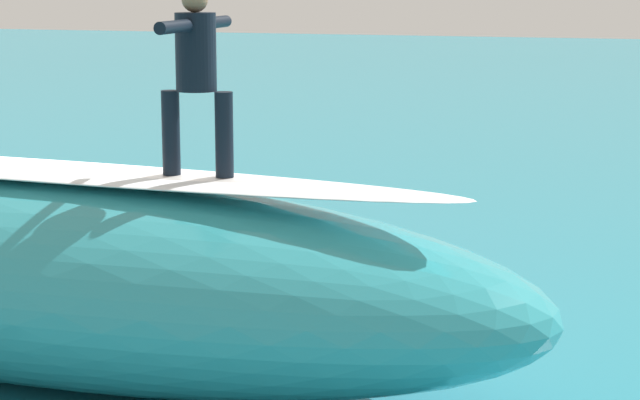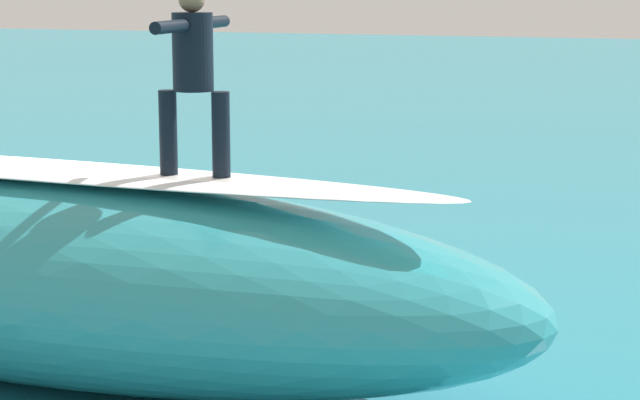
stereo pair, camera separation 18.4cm
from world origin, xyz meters
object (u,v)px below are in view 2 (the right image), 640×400
at_px(surfboard_paddling, 411,286).
at_px(surfer_paddling, 412,269).
at_px(surfboard_riding, 195,181).
at_px(surfer_riding, 193,66).

height_order(surfboard_paddling, surfer_paddling, surfer_paddling).
xyz_separation_m(surfboard_riding, surfer_paddling, (-0.88, -4.15, -1.70)).
bearing_deg(surfer_riding, surfer_paddling, -104.45).
bearing_deg(surfboard_paddling, surfboard_riding, -20.58).
relative_size(surfer_riding, surfer_paddling, 0.97).
height_order(surfboard_riding, surfboard_paddling, surfboard_riding).
bearing_deg(surfer_paddling, surfboard_riding, -19.98).
distance_m(surfer_riding, surfboard_paddling, 5.02).
xyz_separation_m(surfboard_riding, surfer_riding, (-0.00, 0.00, 0.98)).
bearing_deg(surfboard_riding, surfer_riding, 177.52).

